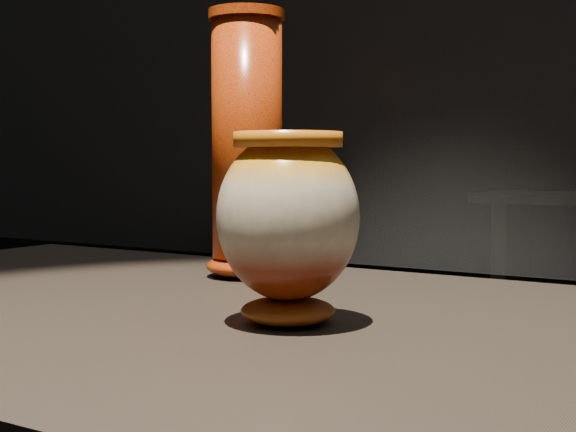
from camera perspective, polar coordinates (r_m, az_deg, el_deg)
name	(u,v)px	position (r m, az deg, el deg)	size (l,w,h in m)	color
main_vase	(288,219)	(0.84, 0.00, -0.25)	(0.20, 0.20, 0.20)	maroon
tall_vase	(247,149)	(1.18, -2.93, 4.79)	(0.13, 0.13, 0.39)	#C83D0D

